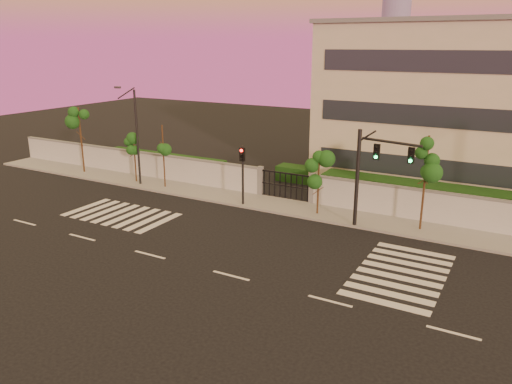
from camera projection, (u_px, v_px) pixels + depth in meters
ground at (231, 276)px, 23.69m from camera, size 120.00×120.00×0.00m
sidewalk at (317, 212)px, 32.45m from camera, size 60.00×3.00×0.15m
perimeter_wall at (327, 192)px, 33.37m from camera, size 60.00×0.36×2.20m
hedge_row at (355, 188)px, 35.23m from camera, size 41.00×4.25×1.80m
institutional_building at (496, 107)px, 36.09m from camera, size 24.40×12.40×12.25m
road_markings at (243, 243)px, 27.57m from camera, size 57.00×7.62×0.02m
street_tree_a at (80, 125)px, 41.18m from camera, size 1.64×1.31×5.57m
street_tree_b at (135, 148)px, 38.62m from camera, size 1.36×1.08×3.82m
street_tree_c at (163, 142)px, 36.92m from camera, size 1.32×1.05×4.85m
street_tree_d at (319, 170)px, 31.17m from camera, size 1.39×1.11×4.03m
street_tree_e at (427, 162)px, 28.11m from camera, size 1.54×1.23×5.69m
traffic_signal_main at (370, 168)px, 28.56m from camera, size 3.71×1.00×5.92m
traffic_signal_secondary at (243, 168)px, 33.08m from camera, size 0.32×0.33×4.14m
streetlight_west at (136, 133)px, 37.42m from camera, size 0.46×1.85×7.68m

